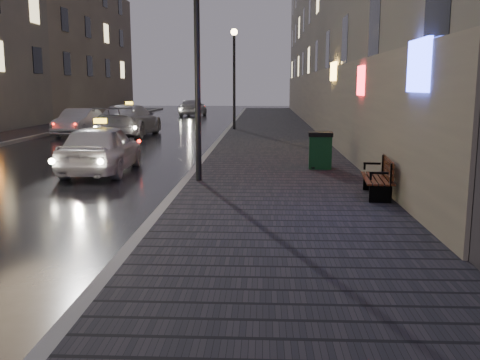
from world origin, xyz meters
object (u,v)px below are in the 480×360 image
object	(u,v)px
trash_bin	(320,150)
car_far	(193,107)
lamp_far	(234,66)
taxi_near	(101,148)
bench	(380,177)
car_left_mid	(79,122)
taxi_mid	(130,120)
lamp_near	(197,42)

from	to	relation	value
trash_bin	car_far	xyz separation A→B (m)	(-7.44, 28.95, 0.04)
lamp_far	car_far	distance (m)	15.92
lamp_far	taxi_near	bearing A→B (deg)	-102.15
bench	car_left_mid	world-z (taller)	car_left_mid
taxi_mid	car_far	size ratio (longest dim) A/B	1.29
car_left_mid	taxi_mid	world-z (taller)	taxi_mid
lamp_near	bench	bearing A→B (deg)	-23.40
lamp_near	trash_bin	world-z (taller)	lamp_near
bench	taxi_mid	world-z (taller)	taxi_mid
car_left_mid	car_far	bearing A→B (deg)	80.65
lamp_near	car_far	xyz separation A→B (m)	(-4.24, 31.09, -2.78)
trash_bin	taxi_near	world-z (taller)	taxi_near
lamp_far	bench	world-z (taller)	lamp_far
lamp_near	taxi_mid	xyz separation A→B (m)	(-5.05, 13.33, -2.71)
car_left_mid	car_far	xyz separation A→B (m)	(3.48, 17.45, 0.05)
lamp_far	car_far	xyz separation A→B (m)	(-4.24, 15.09, -2.78)
lamp_near	trash_bin	xyz separation A→B (m)	(3.20, 2.14, -2.81)
car_left_mid	taxi_mid	size ratio (longest dim) A/B	0.75
trash_bin	taxi_mid	xyz separation A→B (m)	(-8.25, 11.19, 0.10)
lamp_far	bench	size ratio (longest dim) A/B	3.21
bench	car_left_mid	bearing A→B (deg)	132.75
car_far	lamp_near	bearing A→B (deg)	103.83
lamp_far	taxi_near	xyz separation A→B (m)	(-3.02, -14.04, -2.78)
bench	car_left_mid	size ratio (longest dim) A/B	0.41
lamp_near	car_left_mid	world-z (taller)	lamp_near
bench	taxi_mid	distance (m)	17.63
taxi_near	taxi_mid	world-z (taller)	taxi_mid
bench	trash_bin	bearing A→B (deg)	107.80
lamp_far	bench	bearing A→B (deg)	-77.11
taxi_near	trash_bin	bearing A→B (deg)	-179.91
taxi_near	taxi_mid	xyz separation A→B (m)	(-2.03, 11.37, 0.07)
lamp_far	bench	xyz separation A→B (m)	(4.06, -17.76, -2.93)
trash_bin	car_far	world-z (taller)	car_far
car_far	lamp_far	bearing A→B (deg)	111.77
lamp_far	taxi_mid	distance (m)	6.32
lamp_near	lamp_far	distance (m)	16.00
bench	car_far	bearing A→B (deg)	109.52
car_left_mid	taxi_mid	bearing A→B (deg)	-4.67
lamp_near	lamp_far	bearing A→B (deg)	90.00
lamp_near	taxi_near	world-z (taller)	lamp_near
car_far	bench	bearing A→B (deg)	110.25
trash_bin	car_far	bearing A→B (deg)	108.53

